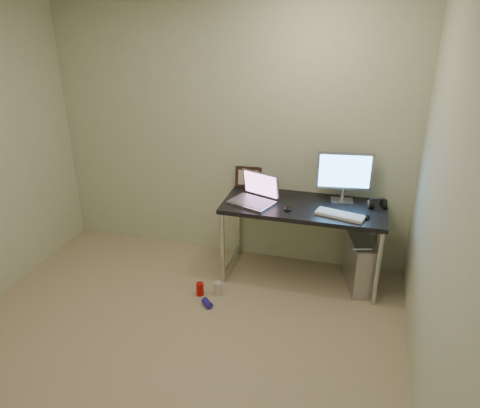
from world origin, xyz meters
The scene contains 18 objects.
floor centered at (0.00, 0.00, 0.00)m, with size 3.50×3.50×0.00m, color tan.
wall_back centered at (0.00, 1.75, 1.25)m, with size 3.50×0.02×2.50m, color beige.
wall_right centered at (1.75, 0.00, 1.25)m, with size 0.02×3.50×2.50m, color beige.
desk centered at (0.80, 1.43, 0.66)m, with size 1.45×0.63×0.75m.
tower_computer centered at (1.34, 1.41, 0.24)m, with size 0.31×0.49×0.50m.
cable_a centered at (1.29, 1.70, 0.40)m, with size 0.01×0.01×0.70m, color black.
cable_b centered at (1.38, 1.68, 0.38)m, with size 0.01×0.01×0.72m, color black.
can_red centered at (-0.02, 0.89, 0.06)m, with size 0.07×0.07×0.12m, color red.
can_white centered at (0.14, 0.94, 0.06)m, with size 0.07×0.07×0.13m, color silver.
can_blue centered at (0.10, 0.75, 0.03)m, with size 0.06×0.06×0.11m, color #271CAD.
laptop centered at (0.36, 1.39, 0.81)m, with size 0.46×0.42×0.26m.
monitor centered at (1.12, 1.61, 1.02)m, with size 0.49×0.17×0.46m.
keyboard centered at (1.13, 1.28, 0.76)m, with size 0.41×0.13×0.02m, color white.
mouse_right centered at (1.34, 1.30, 0.77)m, with size 0.06×0.10×0.03m, color black.
mouse_left centered at (0.68, 1.29, 0.77)m, with size 0.07×0.11×0.04m, color black.
headphones centered at (1.43, 1.55, 0.78)m, with size 0.18×0.10×0.11m.
picture_frame centered at (0.21, 1.72, 0.85)m, with size 0.26×0.03×0.21m, color black.
webcam centered at (0.44, 1.67, 0.83)m, with size 0.04×0.03×0.11m.
Camera 1 is at (1.26, -2.41, 2.45)m, focal length 35.00 mm.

